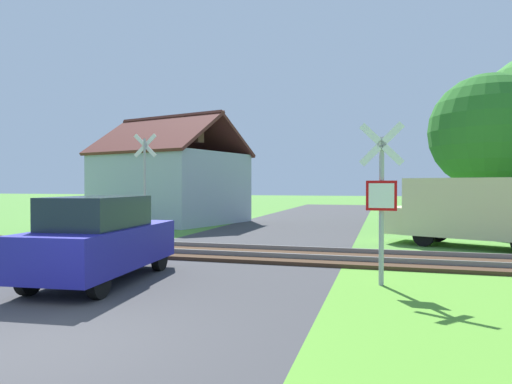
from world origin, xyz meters
TOP-DOWN VIEW (x-y plane):
  - ground_plane at (0.00, 0.00)m, footprint 160.00×160.00m
  - road_asphalt at (0.00, 2.00)m, footprint 6.58×80.00m
  - rail_track at (0.00, 7.95)m, footprint 60.00×2.60m
  - stop_sign_near at (4.22, 4.97)m, footprint 0.88×0.15m
  - crossing_sign_far at (-4.22, 10.60)m, footprint 0.87×0.17m
  - house at (-6.75, 17.87)m, footprint 8.28×7.89m
  - tree_right at (8.72, 17.77)m, footprint 5.10×5.10m
  - mail_truck at (6.99, 11.62)m, footprint 5.24×3.59m
  - parked_car at (-1.40, 3.76)m, footprint 1.97×4.12m

SIDE VIEW (x-z plane):
  - ground_plane at x=0.00m, z-range 0.00..0.00m
  - road_asphalt at x=0.00m, z-range 0.00..0.01m
  - rail_track at x=0.00m, z-range -0.05..0.17m
  - parked_car at x=-1.40m, z-range 0.00..1.78m
  - mail_truck at x=6.99m, z-range 0.12..2.36m
  - stop_sign_near at x=4.22m, z-range 0.17..3.44m
  - house at x=-6.75m, z-range -0.87..4.88m
  - crossing_sign_far at x=-4.22m, z-range 0.28..4.19m
  - tree_right at x=8.72m, z-range 0.90..7.82m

